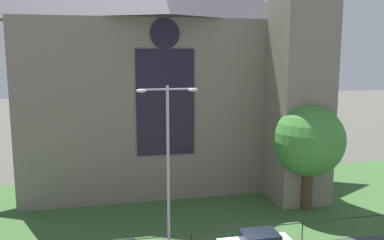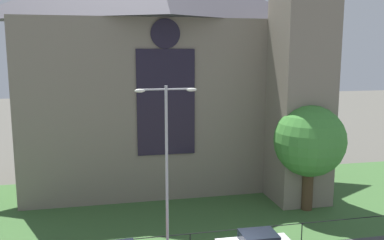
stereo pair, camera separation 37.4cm
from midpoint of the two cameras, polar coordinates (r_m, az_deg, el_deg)
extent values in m
plane|color=#56544C|center=(32.81, 0.37, -11.26)|extent=(160.00, 160.00, 0.00)
cube|color=#3D6633|center=(31.00, 1.25, -12.52)|extent=(120.00, 20.00, 0.01)
cube|color=gray|center=(37.77, -5.39, 2.38)|extent=(22.00, 12.00, 14.00)
cube|color=black|center=(31.74, -3.95, 2.36)|extent=(4.40, 0.16, 8.00)
cylinder|color=black|center=(31.53, -4.06, 11.60)|extent=(2.20, 0.15, 2.20)
cube|color=gray|center=(32.87, 14.13, 4.62)|extent=(4.00, 4.00, 18.00)
cylinder|color=black|center=(25.18, -0.52, -15.16)|extent=(28.12, 0.05, 0.05)
cylinder|color=black|center=(27.66, 14.33, -14.39)|extent=(0.06, 0.07, 1.10)
cylinder|color=#4C3823|center=(32.36, 14.97, -8.86)|extent=(0.80, 0.80, 3.23)
sphere|color=#428C38|center=(31.45, 15.24, -2.69)|extent=(5.16, 5.16, 5.16)
cylinder|color=#B2B2B7|center=(23.54, -3.70, -7.19)|extent=(0.16, 0.16, 9.71)
cylinder|color=#B2B2B7|center=(22.56, -5.58, 4.13)|extent=(1.40, 0.10, 0.10)
cylinder|color=#B2B2B7|center=(22.78, -2.08, 4.22)|extent=(1.40, 0.10, 0.10)
ellipsoid|color=white|center=(22.48, -7.35, 3.95)|extent=(0.57, 0.26, 0.20)
ellipsoid|color=white|center=(22.93, -0.35, 4.13)|extent=(0.57, 0.26, 0.20)
cube|color=black|center=(24.74, 8.74, -15.40)|extent=(2.03, 1.64, 0.55)
camera|label=1|loc=(0.19, -90.37, -0.06)|focal=39.38mm
camera|label=2|loc=(0.19, 89.63, 0.06)|focal=39.38mm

